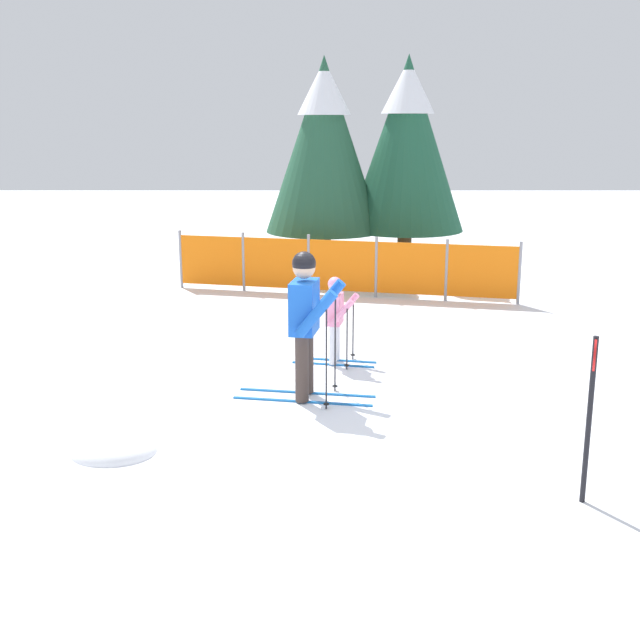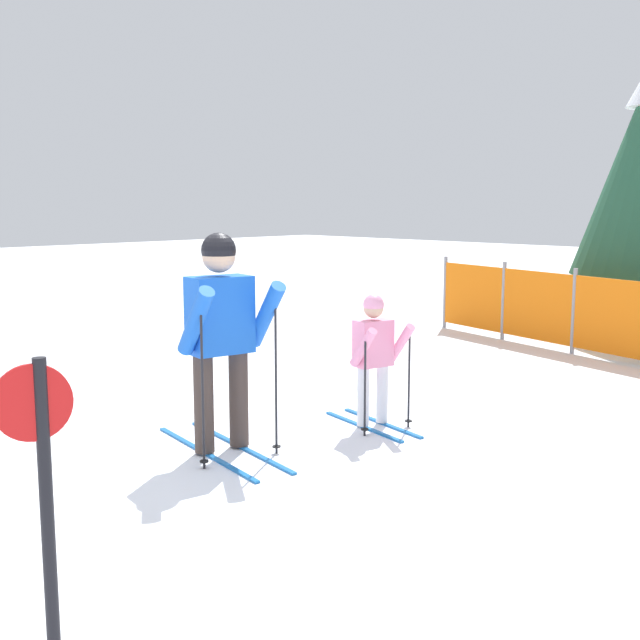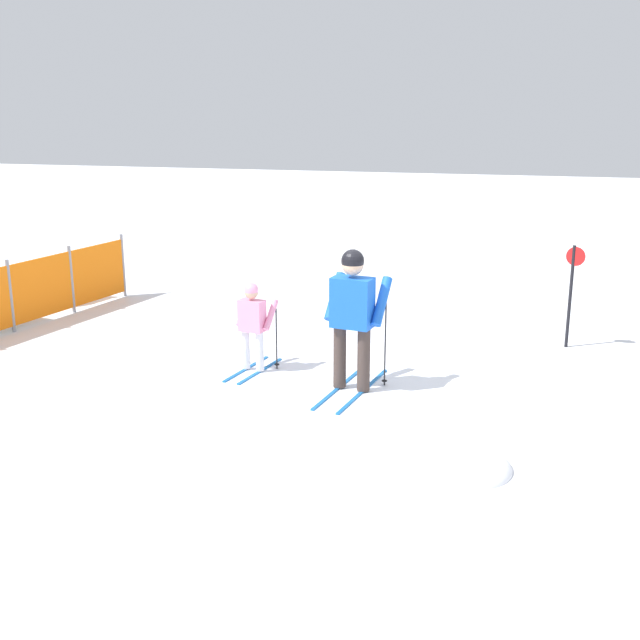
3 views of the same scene
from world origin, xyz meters
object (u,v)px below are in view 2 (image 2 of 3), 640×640
Objects in this scene: safety_fence at (615,317)px; skier_adult at (221,323)px; skier_child at (374,350)px; trail_marker at (45,520)px.

skier_adult is at bearing -95.74° from safety_fence.
skier_adult is 1.56m from skier_child.
trail_marker is at bearing -77.47° from safety_fence.
safety_fence is at bearing 94.20° from skier_adult.
skier_adult reaches higher than trail_marker.
skier_adult is 0.28× the size of safety_fence.
skier_adult is 1.48× the size of skier_child.
safety_fence is (0.21, 4.50, -0.14)m from skier_child.
skier_adult is 3.78m from trail_marker.
safety_fence is at bearing 99.14° from skier_child.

